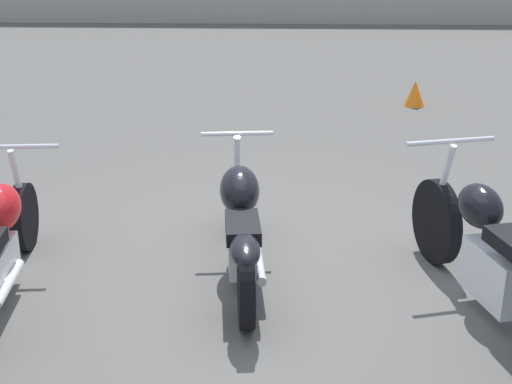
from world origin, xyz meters
name	(u,v)px	position (x,y,z in m)	size (l,w,h in m)	color
ground_plane	(256,268)	(0.00, 0.00, 0.00)	(60.00, 60.00, 0.00)	#514F4C
motorcycle_slot_1	(241,224)	(-0.11, -0.11, 0.42)	(0.58, 2.08, 0.95)	black
motorcycle_slot_2	(495,256)	(1.63, -0.62, 0.43)	(0.87, 2.21, 1.04)	black
traffic_cone_near	(415,93)	(2.12, 5.38, 0.19)	(0.30, 0.30, 0.38)	orange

